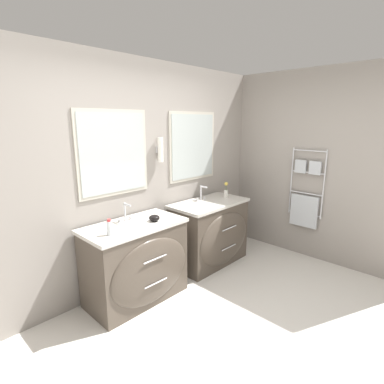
% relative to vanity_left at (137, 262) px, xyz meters
% --- Properties ---
extents(ground_plane, '(16.00, 16.00, 0.00)m').
position_rel_vanity_left_xyz_m(ground_plane, '(0.22, -1.25, -0.44)').
color(ground_plane, silver).
extents(wall_back, '(5.87, 0.15, 2.60)m').
position_rel_vanity_left_xyz_m(wall_back, '(0.24, 0.38, 0.87)').
color(wall_back, gray).
rests_on(wall_back, ground_plane).
extents(wall_right, '(0.13, 3.40, 2.60)m').
position_rel_vanity_left_xyz_m(wall_right, '(2.38, -0.54, 0.85)').
color(wall_right, gray).
rests_on(wall_right, ground_plane).
extents(vanity_left, '(1.07, 0.64, 0.86)m').
position_rel_vanity_left_xyz_m(vanity_left, '(0.00, 0.00, 0.00)').
color(vanity_left, '#4C4238').
rests_on(vanity_left, ground_plane).
extents(vanity_right, '(1.07, 0.64, 0.86)m').
position_rel_vanity_left_xyz_m(vanity_right, '(1.22, 0.00, 0.00)').
color(vanity_right, '#4C4238').
rests_on(vanity_right, ground_plane).
extents(faucet_left, '(0.17, 0.13, 0.20)m').
position_rel_vanity_left_xyz_m(faucet_left, '(0.00, 0.18, 0.52)').
color(faucet_left, silver).
rests_on(faucet_left, vanity_left).
extents(faucet_right, '(0.17, 0.13, 0.20)m').
position_rel_vanity_left_xyz_m(faucet_right, '(1.22, 0.18, 0.52)').
color(faucet_right, silver).
rests_on(faucet_right, vanity_right).
extents(toiletry_bottle, '(0.05, 0.05, 0.16)m').
position_rel_vanity_left_xyz_m(toiletry_bottle, '(-0.34, -0.06, 0.50)').
color(toiletry_bottle, silver).
rests_on(toiletry_bottle, vanity_left).
extents(amenity_bowl, '(0.12, 0.12, 0.07)m').
position_rel_vanity_left_xyz_m(amenity_bowl, '(0.21, -0.05, 0.46)').
color(amenity_bowl, black).
rests_on(amenity_bowl, vanity_left).
extents(flower_vase, '(0.06, 0.06, 0.22)m').
position_rel_vanity_left_xyz_m(flower_vase, '(1.56, 0.02, 0.52)').
color(flower_vase, silver).
rests_on(flower_vase, vanity_right).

